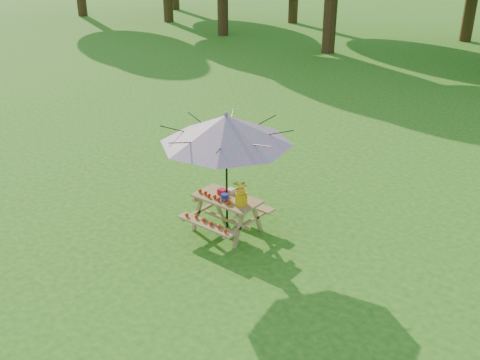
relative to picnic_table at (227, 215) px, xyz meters
The scene contains 5 objects.
picnic_table is the anchor object (origin of this frame).
patio_umbrella 1.62m from the picnic_table, 84.81° to the left, with size 2.71×2.71×2.26m.
produce_bins 0.40m from the picnic_table, 159.31° to the left, with size 0.34×0.45×0.13m.
tomatoes_row 0.44m from the picnic_table, 130.28° to the right, with size 0.77×0.13×0.07m, color red, non-canonical shape.
flower_bucket 0.70m from the picnic_table, ahead, with size 0.31×0.27×0.47m.
Camera 1 is at (8.57, -1.73, 4.89)m, focal length 40.00 mm.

